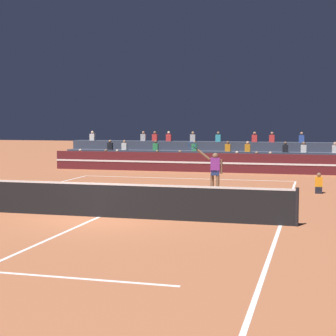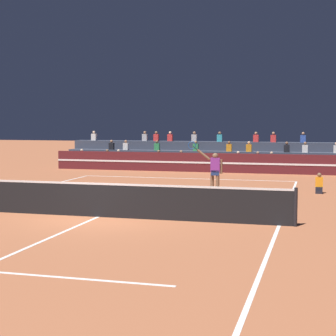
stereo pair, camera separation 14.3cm
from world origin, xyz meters
name	(u,v)px [view 2 (the right image)]	position (x,y,z in m)	size (l,w,h in m)	color
ground_plane	(98,217)	(0.00, 0.00, 0.00)	(120.00, 120.00, 0.00)	#AD603D
court_lines	(98,217)	(0.00, 0.00, 0.00)	(11.10, 23.90, 0.01)	white
tennis_net	(98,199)	(0.00, 0.00, 0.54)	(12.00, 0.10, 1.10)	black
sponsor_banner_wall	(202,163)	(0.00, 15.67, 0.55)	(18.00, 0.26, 1.10)	#51191E
bleacher_stand	(210,158)	(0.01, 18.20, 0.66)	(18.37, 2.85, 2.28)	#383D4C
ball_kid_courtside	(319,185)	(6.57, 7.59, 0.33)	(0.30, 0.36, 0.84)	black
tennis_player	(214,172)	(2.61, 5.53, 0.98)	(1.41, 0.33, 2.22)	brown
tennis_ball	(144,197)	(0.05, 4.43, 0.03)	(0.07, 0.07, 0.07)	#C6DB33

